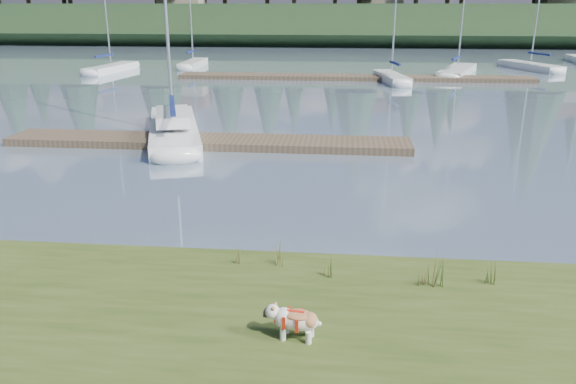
# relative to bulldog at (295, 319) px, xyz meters

# --- Properties ---
(ground) EXTENTS (200.00, 200.00, 0.00)m
(ground) POSITION_rel_bulldog_xyz_m (-0.69, 34.71, -0.69)
(ground) COLOR slate
(ground) RESTS_ON ground
(ridge) EXTENTS (200.00, 20.00, 5.00)m
(ridge) POSITION_rel_bulldog_xyz_m (-0.69, 77.71, 1.81)
(ridge) COLOR black
(ridge) RESTS_ON ground
(bulldog) EXTENTS (0.91, 0.45, 0.54)m
(bulldog) POSITION_rel_bulldog_xyz_m (0.00, 0.00, 0.00)
(bulldog) COLOR silver
(bulldog) RESTS_ON bank
(sailboat_main) EXTENTS (4.65, 9.62, 13.59)m
(sailboat_main) POSITION_rel_bulldog_xyz_m (-6.68, 15.72, -0.27)
(sailboat_main) COLOR silver
(sailboat_main) RESTS_ON ground
(dock_near) EXTENTS (16.00, 2.00, 0.30)m
(dock_near) POSITION_rel_bulldog_xyz_m (-4.69, 13.71, -0.54)
(dock_near) COLOR #4C3D2C
(dock_near) RESTS_ON ground
(dock_far) EXTENTS (26.00, 2.20, 0.30)m
(dock_far) POSITION_rel_bulldog_xyz_m (1.31, 34.71, -0.54)
(dock_far) COLOR #4C3D2C
(dock_far) RESTS_ON ground
(sailboat_bg_0) EXTENTS (2.46, 7.63, 10.93)m
(sailboat_bg_0) POSITION_rel_bulldog_xyz_m (-18.35, 38.26, -0.36)
(sailboat_bg_0) COLOR silver
(sailboat_bg_0) RESTS_ON ground
(sailboat_bg_1) EXTENTS (1.52, 6.87, 10.33)m
(sailboat_bg_1) POSITION_rel_bulldog_xyz_m (-12.66, 42.33, -0.36)
(sailboat_bg_1) COLOR silver
(sailboat_bg_1) RESTS_ON ground
(sailboat_bg_2) EXTENTS (2.52, 6.88, 10.28)m
(sailboat_bg_2) POSITION_rel_bulldog_xyz_m (3.91, 34.24, -0.35)
(sailboat_bg_2) COLOR silver
(sailboat_bg_2) RESTS_ON ground
(sailboat_bg_3) EXTENTS (4.75, 9.11, 13.17)m
(sailboat_bg_3) POSITION_rel_bulldog_xyz_m (9.78, 39.08, -0.36)
(sailboat_bg_3) COLOR silver
(sailboat_bg_3) RESTS_ON ground
(sailboat_bg_4) EXTENTS (4.15, 7.78, 11.44)m
(sailboat_bg_4) POSITION_rel_bulldog_xyz_m (16.11, 43.27, -0.36)
(sailboat_bg_4) COLOR silver
(sailboat_bg_4) RESTS_ON ground
(weed_0) EXTENTS (0.17, 0.14, 0.57)m
(weed_0) POSITION_rel_bulldog_xyz_m (-0.56, 2.57, -0.10)
(weed_0) COLOR #475B23
(weed_0) RESTS_ON bank
(weed_1) EXTENTS (0.17, 0.14, 0.50)m
(weed_1) POSITION_rel_bulldog_xyz_m (0.49, 2.15, -0.13)
(weed_1) COLOR #475B23
(weed_1) RESTS_ON bank
(weed_2) EXTENTS (0.17, 0.14, 0.76)m
(weed_2) POSITION_rel_bulldog_xyz_m (2.49, 1.98, -0.02)
(weed_2) COLOR #475B23
(weed_2) RESTS_ON bank
(weed_3) EXTENTS (0.17, 0.14, 0.46)m
(weed_3) POSITION_rel_bulldog_xyz_m (-1.43, 2.61, -0.14)
(weed_3) COLOR #475B23
(weed_3) RESTS_ON bank
(weed_4) EXTENTS (0.17, 0.14, 0.42)m
(weed_4) POSITION_rel_bulldog_xyz_m (2.24, 2.00, -0.16)
(weed_4) COLOR #475B23
(weed_4) RESTS_ON bank
(weed_5) EXTENTS (0.17, 0.14, 0.49)m
(weed_5) POSITION_rel_bulldog_xyz_m (3.53, 2.18, -0.13)
(weed_5) COLOR #475B23
(weed_5) RESTS_ON bank
(mud_lip) EXTENTS (60.00, 0.50, 0.14)m
(mud_lip) POSITION_rel_bulldog_xyz_m (-0.69, 3.11, -0.62)
(mud_lip) COLOR #33281C
(mud_lip) RESTS_ON ground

